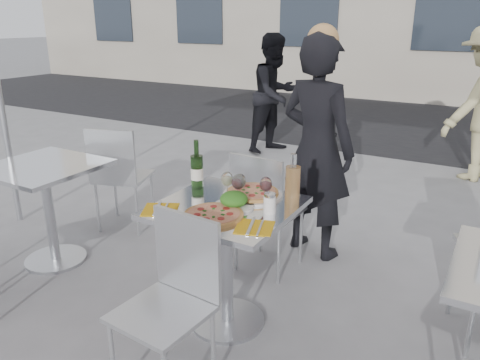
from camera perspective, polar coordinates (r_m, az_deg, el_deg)
The scene contains 21 objects.
ground at distance 2.91m, azimuth -1.54°, elevation -16.87°, with size 80.00×80.00×0.00m, color slate.
street_asphalt at distance 8.77m, azimuth 21.31°, elevation 6.52°, with size 24.00×5.00×0.00m, color black.
main_table at distance 2.63m, azimuth -1.64°, elevation -7.33°, with size 0.72×0.72×0.75m.
side_table_left at distance 3.59m, azimuth -22.51°, elevation -1.47°, with size 0.72×0.72×0.75m.
chair_far at distance 3.19m, azimuth 2.84°, elevation -2.94°, with size 0.42×0.43×0.88m.
chair_near at distance 2.27m, azimuth -8.08°, elevation -13.09°, with size 0.42×0.43×0.86m.
side_chair_lfar at distance 3.97m, azimuth -14.64°, elevation 1.13°, with size 0.52×0.53×0.90m.
woman_diner at distance 3.44m, azimuth 9.34°, elevation 3.76°, with size 0.60×0.39×1.63m, color black.
pedestrian_a at distance 6.27m, azimuth 4.25°, elevation 10.42°, with size 0.75×0.59×1.55m, color black.
pizza_near at distance 2.40m, azimuth -3.24°, elevation -4.26°, with size 0.31×0.31×0.02m.
pizza_far at distance 2.67m, azimuth 1.52°, elevation -1.63°, with size 0.34×0.34×0.03m.
salad_plate at distance 2.51m, azimuth -0.74°, elevation -2.53°, with size 0.22×0.22×0.09m.
wine_bottle at distance 2.78m, azimuth -5.27°, elevation 1.25°, with size 0.07×0.08×0.29m.
carafe at distance 2.52m, azimuth 6.43°, elevation -0.60°, with size 0.08×0.08×0.29m.
sugar_shaker at distance 2.44m, azimuth 3.63°, elevation -2.84°, with size 0.06×0.06×0.11m.
wineglass_white_a at distance 2.61m, azimuth -1.58°, elevation -0.00°, with size 0.07×0.07×0.16m.
wineglass_white_b at distance 2.57m, azimuth -0.01°, elevation -0.27°, with size 0.07×0.07×0.16m.
wineglass_red_a at distance 2.56m, azimuth -0.29°, elevation -0.35°, with size 0.07×0.07×0.16m.
wineglass_red_b at distance 2.53m, azimuth 3.16°, elevation -0.66°, with size 0.07×0.07×0.16m.
napkin_left at distance 2.52m, azimuth -9.68°, elevation -3.53°, with size 0.24×0.24×0.01m.
napkin_right at distance 2.28m, azimuth 1.79°, elevation -5.74°, with size 0.23×0.23×0.01m.
Camera 1 is at (1.24, -2.01, 1.71)m, focal length 35.00 mm.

